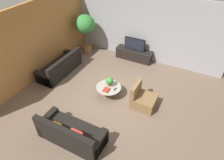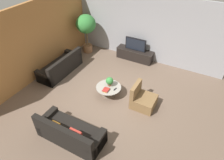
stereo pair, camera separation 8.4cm
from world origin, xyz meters
TOP-DOWN VIEW (x-y plane):
  - ground_plane at (0.00, 0.00)m, footprint 24.00×24.00m
  - back_wall_stone at (0.00, 3.26)m, footprint 7.40×0.12m
  - side_wall_left at (-3.26, 0.20)m, footprint 0.12×7.40m
  - media_console at (-0.17, 2.94)m, footprint 1.74×0.50m
  - television at (-0.17, 2.94)m, footprint 0.98×0.13m
  - coffee_table at (-0.03, 0.12)m, footprint 0.93×0.93m
  - couch_by_wall at (-2.56, 0.44)m, footprint 0.84×2.09m
  - couch_near_entry at (-0.06, -2.16)m, footprint 2.01×0.84m
  - armchair_wicker at (1.29, 0.20)m, footprint 0.80×0.76m
  - potted_palm_tall at (-2.56, 2.51)m, footprint 0.94×0.94m
  - potted_plant_tabletop at (-0.04, 0.22)m, footprint 0.28×0.28m
  - book_stack at (-0.01, -0.10)m, footprint 0.22×0.26m
  - remote_black at (0.25, 0.12)m, footprint 0.06×0.16m

SIDE VIEW (x-z plane):
  - ground_plane at x=0.00m, z-range 0.00..0.00m
  - media_console at x=-0.17m, z-range 0.01..0.52m
  - coffee_table at x=-0.03m, z-range 0.08..0.46m
  - armchair_wicker at x=1.29m, z-range -0.16..0.70m
  - couch_near_entry at x=-0.06m, z-range -0.14..0.70m
  - couch_by_wall at x=-2.56m, z-range -0.14..0.70m
  - remote_black at x=0.25m, z-range 0.38..0.40m
  - book_stack at x=-0.01m, z-range 0.38..0.45m
  - potted_plant_tabletop at x=-0.04m, z-range 0.41..0.77m
  - television at x=-0.17m, z-range 0.51..1.09m
  - potted_palm_tall at x=-2.56m, z-range 0.40..2.30m
  - back_wall_stone at x=0.00m, z-range 0.00..3.00m
  - side_wall_left at x=-3.26m, z-range 0.00..3.00m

